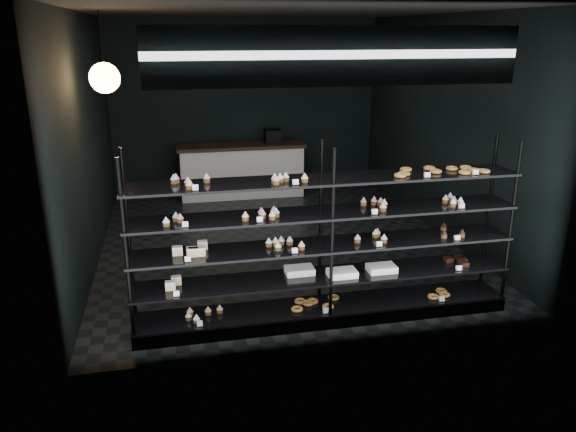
{
  "coord_description": "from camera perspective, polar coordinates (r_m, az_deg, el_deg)",
  "views": [
    {
      "loc": [
        -1.45,
        -7.66,
        2.95
      ],
      "look_at": [
        -0.23,
        -1.9,
        1.01
      ],
      "focal_mm": 35.0,
      "sensor_mm": 36.0,
      "label": 1
    }
  ],
  "objects": [
    {
      "name": "room",
      "position": [
        7.92,
        -1.28,
        8.41
      ],
      "size": [
        5.01,
        6.01,
        3.2
      ],
      "color": "black",
      "rests_on": "ground"
    },
    {
      "name": "display_shelf",
      "position": [
        5.89,
        3.52,
        -4.99
      ],
      "size": [
        4.0,
        0.5,
        1.91
      ],
      "color": "black",
      "rests_on": "room"
    },
    {
      "name": "signage",
      "position": [
        4.96,
        5.22,
        15.85
      ],
      "size": [
        3.3,
        0.05,
        0.5
      ],
      "color": "#0C0D3C",
      "rests_on": "room"
    },
    {
      "name": "pendant_lamp",
      "position": [
        6.87,
        -18.13,
        13.2
      ],
      "size": [
        0.34,
        0.34,
        0.9
      ],
      "color": "black",
      "rests_on": "room"
    },
    {
      "name": "service_counter",
      "position": [
        10.53,
        -4.69,
        4.74
      ],
      "size": [
        2.34,
        0.65,
        1.23
      ],
      "color": "beige",
      "rests_on": "room"
    }
  ]
}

